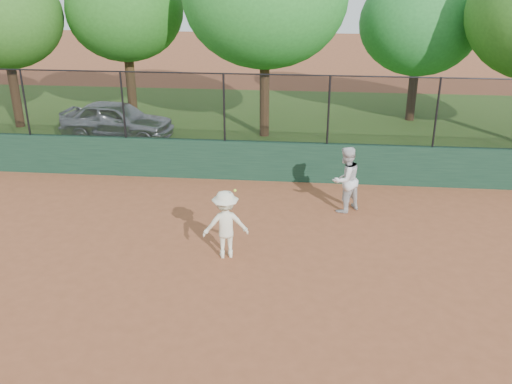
# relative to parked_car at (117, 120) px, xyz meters

# --- Properties ---
(ground) EXTENTS (80.00, 80.00, 0.00)m
(ground) POSITION_rel_parked_car_xyz_m (5.02, -9.60, -0.70)
(ground) COLOR brown
(ground) RESTS_ON ground
(back_wall) EXTENTS (26.00, 0.20, 1.20)m
(back_wall) POSITION_rel_parked_car_xyz_m (5.02, -3.60, -0.10)
(back_wall) COLOR #1B3C28
(back_wall) RESTS_ON ground
(grass_strip) EXTENTS (36.00, 12.00, 0.01)m
(grass_strip) POSITION_rel_parked_car_xyz_m (5.02, 2.40, -0.69)
(grass_strip) COLOR #2F531A
(grass_strip) RESTS_ON ground
(parked_car) EXTENTS (4.25, 2.12, 1.39)m
(parked_car) POSITION_rel_parked_car_xyz_m (0.00, 0.00, 0.00)
(parked_car) COLOR #9FA4A9
(parked_car) RESTS_ON ground
(player_second) EXTENTS (1.09, 1.07, 1.77)m
(player_second) POSITION_rel_parked_car_xyz_m (7.98, -5.59, 0.19)
(player_second) COLOR silver
(player_second) RESTS_ON ground
(player_main) EXTENTS (1.13, 0.80, 1.73)m
(player_main) POSITION_rel_parked_car_xyz_m (5.24, -8.33, 0.09)
(player_main) COLOR #EBE7C7
(player_main) RESTS_ON ground
(fence_assembly) EXTENTS (26.00, 0.06, 2.00)m
(fence_assembly) POSITION_rel_parked_car_xyz_m (4.99, -3.60, 1.54)
(fence_assembly) COLOR black
(fence_assembly) RESTS_ON back_wall
(tree_0) EXTENTS (4.40, 4.00, 6.06)m
(tree_0) POSITION_rel_parked_car_xyz_m (-4.35, 1.15, 3.45)
(tree_0) COLOR #432B18
(tree_0) RESTS_ON ground
(tree_1) EXTENTS (4.40, 4.00, 6.25)m
(tree_1) POSITION_rel_parked_car_xyz_m (-0.05, 2.12, 3.64)
(tree_1) COLOR #483119
(tree_1) RESTS_ON ground
(tree_3) EXTENTS (4.61, 4.19, 5.81)m
(tree_3) POSITION_rel_parked_car_xyz_m (11.05, 3.62, 3.11)
(tree_3) COLOR #372312
(tree_3) RESTS_ON ground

